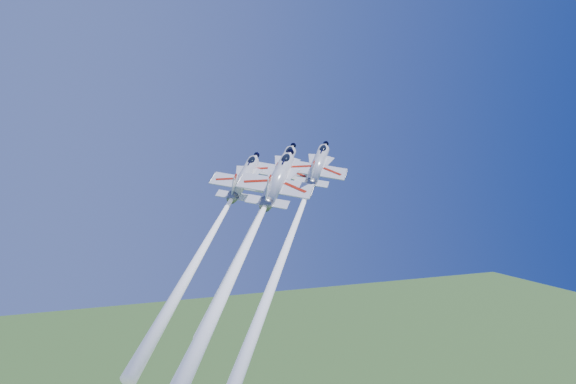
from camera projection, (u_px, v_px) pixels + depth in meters
name	position (u px, v px, depth m)	size (l,w,h in m)	color
jet_lead	(261.00, 214.00, 89.62)	(20.84, 31.87, 31.09)	white
jet_left	(213.00, 232.00, 83.76)	(21.09, 32.43, 31.85)	white
jet_right	(286.00, 248.00, 78.76)	(25.94, 41.03, 44.75)	white
jet_slot	(249.00, 240.00, 78.62)	(23.22, 35.43, 34.47)	white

